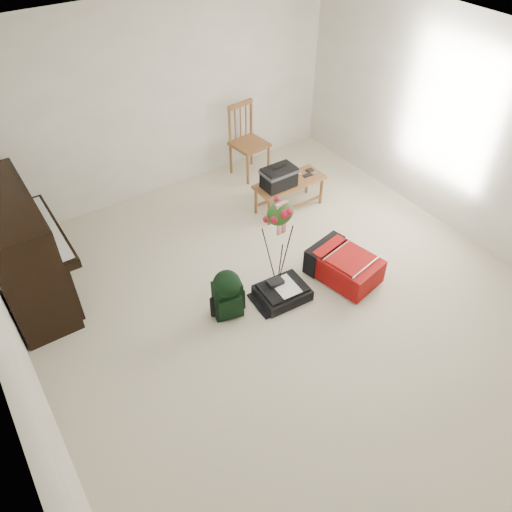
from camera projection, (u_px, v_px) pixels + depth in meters
floor at (286, 301)px, 5.36m from camera, size 5.00×5.50×0.01m
ceiling at (300, 70)px, 3.71m from camera, size 5.00×5.50×0.01m
wall_back at (160, 100)px, 6.25m from camera, size 5.00×0.04×2.50m
wall_left at (7, 324)px, 3.49m from camera, size 0.04×5.50×2.50m
wall_right at (471, 134)px, 5.58m from camera, size 0.04×5.50×2.50m
piano at (22, 253)px, 5.05m from camera, size 0.71×1.50×1.25m
bench at (282, 179)px, 6.25m from camera, size 0.94×0.38×0.72m
dining_chair at (248, 142)px, 6.97m from camera, size 0.49×0.49×1.03m
red_suitcase at (341, 263)px, 5.57m from camera, size 0.64×0.84×0.32m
black_duffel at (282, 292)px, 5.36m from camera, size 0.55×0.45×0.22m
green_backpack at (227, 293)px, 5.02m from camera, size 0.32×0.30×0.58m
flower_stand at (279, 247)px, 5.15m from camera, size 0.40×0.40×1.18m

